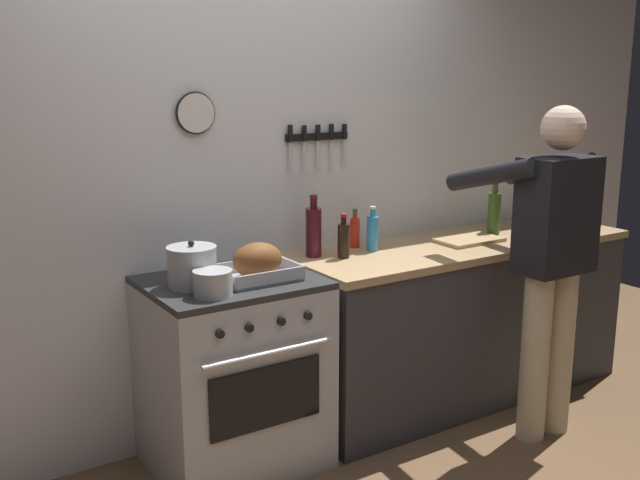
% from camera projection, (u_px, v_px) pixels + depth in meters
% --- Properties ---
extents(wall_back, '(6.00, 0.13, 2.60)m').
position_uv_depth(wall_back, '(236.00, 178.00, 3.65)').
color(wall_back, silver).
rests_on(wall_back, ground).
extents(counter_block, '(2.03, 0.65, 0.90)m').
position_uv_depth(counter_block, '(460.00, 319.00, 4.18)').
color(counter_block, '#38383D').
rests_on(counter_block, ground).
extents(stove, '(0.76, 0.67, 0.90)m').
position_uv_depth(stove, '(233.00, 373.00, 3.43)').
color(stove, '#BCBCC1').
rests_on(stove, ground).
extents(person_cook, '(0.51, 0.63, 1.66)m').
position_uv_depth(person_cook, '(551.00, 252.00, 3.61)').
color(person_cook, '#C6B793').
rests_on(person_cook, ground).
extents(roasting_pan, '(0.35, 0.26, 0.17)m').
position_uv_depth(roasting_pan, '(258.00, 263.00, 3.31)').
color(roasting_pan, '#B7B7BC').
rests_on(roasting_pan, stove).
extents(stock_pot, '(0.22, 0.22, 0.21)m').
position_uv_depth(stock_pot, '(192.00, 266.00, 3.20)').
color(stock_pot, '#B7B7BC').
rests_on(stock_pot, stove).
extents(saucepan, '(0.16, 0.16, 0.11)m').
position_uv_depth(saucepan, '(213.00, 283.00, 3.08)').
color(saucepan, '#B7B7BC').
rests_on(saucepan, stove).
extents(cutting_board, '(0.36, 0.24, 0.02)m').
position_uv_depth(cutting_board, '(467.00, 240.00, 4.08)').
color(cutting_board, tan).
rests_on(cutting_board, counter_block).
extents(bottle_wine_red, '(0.08, 0.08, 0.31)m').
position_uv_depth(bottle_wine_red, '(314.00, 231.00, 3.72)').
color(bottle_wine_red, '#47141E').
rests_on(bottle_wine_red, counter_block).
extents(bottle_hot_sauce, '(0.05, 0.05, 0.21)m').
position_uv_depth(bottle_hot_sauce, '(355.00, 232.00, 3.92)').
color(bottle_hot_sauce, red).
rests_on(bottle_hot_sauce, counter_block).
extents(bottle_soy_sauce, '(0.06, 0.06, 0.22)m').
position_uv_depth(bottle_soy_sauce, '(344.00, 240.00, 3.70)').
color(bottle_soy_sauce, black).
rests_on(bottle_soy_sauce, counter_block).
extents(bottle_olive_oil, '(0.07, 0.07, 0.31)m').
position_uv_depth(bottle_olive_oil, '(494.00, 212.00, 4.23)').
color(bottle_olive_oil, '#385623').
rests_on(bottle_olive_oil, counter_block).
extents(bottle_dish_soap, '(0.06, 0.06, 0.23)m').
position_uv_depth(bottle_dish_soap, '(373.00, 232.00, 3.85)').
color(bottle_dish_soap, '#338CCC').
rests_on(bottle_dish_soap, counter_block).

